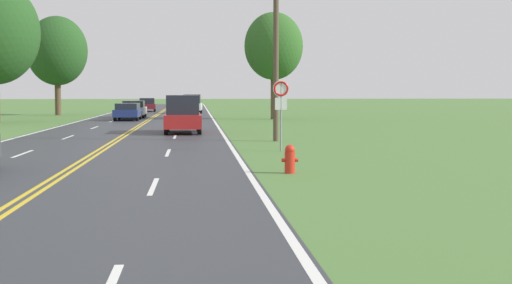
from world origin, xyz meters
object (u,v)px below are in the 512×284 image
object	(u,v)px
car_dark_blue_hatchback_mid_near	(128,111)
car_silver_sedan_mid_far	(134,109)
traffic_sign	(281,98)
car_maroon_sedan_distant	(147,105)
car_red_van_approaching	(183,113)
tree_mid_treeline	(57,51)
tree_left_verge	(274,46)
car_white_suv_receding	(193,103)
fire_hydrant	(290,159)

from	to	relation	value
car_dark_blue_hatchback_mid_near	car_silver_sedan_mid_far	xyz separation A→B (m)	(0.01, 5.28, 0.03)
traffic_sign	car_maroon_sedan_distant	bearing A→B (deg)	99.07
traffic_sign	car_dark_blue_hatchback_mid_near	distance (m)	29.59
car_silver_sedan_mid_far	car_red_van_approaching	bearing A→B (deg)	-169.53
tree_mid_treeline	car_maroon_sedan_distant	bearing A→B (deg)	56.70
tree_left_verge	car_maroon_sedan_distant	bearing A→B (deg)	116.91
car_red_van_approaching	traffic_sign	bearing A→B (deg)	16.97
tree_left_verge	tree_mid_treeline	distance (m)	21.64
traffic_sign	car_white_suv_receding	size ratio (longest dim) A/B	0.55
traffic_sign	tree_mid_treeline	bearing A→B (deg)	111.03
car_red_van_approaching	car_silver_sedan_mid_far	xyz separation A→B (m)	(-4.39, 21.89, -0.29)
car_red_van_approaching	tree_left_verge	bearing A→B (deg)	158.34
tree_mid_treeline	car_white_suv_receding	size ratio (longest dim) A/B	1.90
car_white_suv_receding	car_maroon_sedan_distant	distance (m)	8.99
car_silver_sedan_mid_far	car_maroon_sedan_distant	bearing A→B (deg)	-0.55
tree_left_verge	car_dark_blue_hatchback_mid_near	size ratio (longest dim) A/B	1.94
traffic_sign	car_silver_sedan_mid_far	bearing A→B (deg)	103.63
traffic_sign	car_silver_sedan_mid_far	distance (m)	34.68
fire_hydrant	car_white_suv_receding	xyz separation A→B (m)	(-2.77, 51.22, 0.60)
fire_hydrant	tree_mid_treeline	world-z (taller)	tree_mid_treeline
fire_hydrant	tree_left_verge	distance (m)	37.10
tree_left_verge	car_red_van_approaching	bearing A→B (deg)	-110.86
tree_left_verge	tree_mid_treeline	xyz separation A→B (m)	(-18.62, 11.02, 0.16)
fire_hydrant	tree_mid_treeline	xyz separation A→B (m)	(-15.02, 47.56, 5.45)
car_maroon_sedan_distant	traffic_sign	bearing A→B (deg)	-173.56
fire_hydrant	car_red_van_approaching	size ratio (longest dim) A/B	0.16
traffic_sign	car_white_suv_receding	bearing A→B (deg)	94.36
tree_mid_treeline	fire_hydrant	bearing A→B (deg)	-72.48
car_silver_sedan_mid_far	car_maroon_sedan_distant	distance (m)	18.12
fire_hydrant	traffic_sign	size ratio (longest dim) A/B	0.30
car_red_van_approaching	car_white_suv_receding	xyz separation A→B (m)	(0.41, 32.48, -0.04)
tree_mid_treeline	car_red_van_approaching	xyz separation A→B (m)	(11.84, -28.83, -4.81)
tree_left_verge	car_dark_blue_hatchback_mid_near	bearing A→B (deg)	-173.93
tree_left_verge	car_silver_sedan_mid_far	size ratio (longest dim) A/B	1.69
car_silver_sedan_mid_far	fire_hydrant	bearing A→B (deg)	-170.31
tree_left_verge	car_maroon_sedan_distant	size ratio (longest dim) A/B	1.80
car_white_suv_receding	car_maroon_sedan_distant	world-z (taller)	car_white_suv_receding
traffic_sign	car_red_van_approaching	distance (m)	12.42
car_white_suv_receding	car_maroon_sedan_distant	bearing A→B (deg)	-144.41
tree_left_verge	car_red_van_approaching	size ratio (longest dim) A/B	1.71
car_white_suv_receding	traffic_sign	bearing A→B (deg)	6.93
traffic_sign	car_white_suv_receding	xyz separation A→B (m)	(-3.37, 44.27, -0.97)
tree_left_verge	tree_mid_treeline	size ratio (longest dim) A/B	0.92
traffic_sign	tree_left_verge	size ratio (longest dim) A/B	0.31
fire_hydrant	tree_mid_treeline	distance (m)	50.17
fire_hydrant	car_dark_blue_hatchback_mid_near	bearing A→B (deg)	102.10
tree_mid_treeline	car_maroon_sedan_distant	world-z (taller)	tree_mid_treeline
tree_mid_treeline	car_dark_blue_hatchback_mid_near	bearing A→B (deg)	-58.65
car_red_van_approaching	car_white_suv_receding	distance (m)	32.48
car_white_suv_receding	car_silver_sedan_mid_far	bearing A→B (deg)	-21.80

